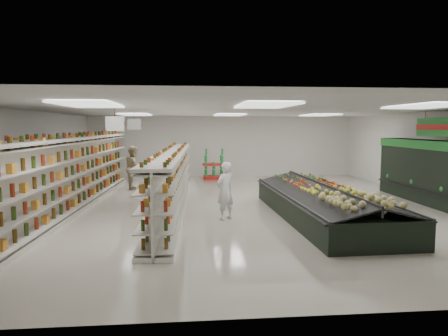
{
  "coord_description": "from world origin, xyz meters",
  "views": [
    {
      "loc": [
        -1.81,
        -13.27,
        2.68
      ],
      "look_at": [
        -0.59,
        0.07,
        1.27
      ],
      "focal_mm": 32.0,
      "sensor_mm": 36.0,
      "label": 1
    }
  ],
  "objects": [
    {
      "name": "floor",
      "position": [
        0.0,
        0.0,
        0.0
      ],
      "size": [
        16.0,
        16.0,
        0.0
      ],
      "primitive_type": "plane",
      "color": "beige",
      "rests_on": "ground"
    },
    {
      "name": "ceiling",
      "position": [
        0.0,
        0.0,
        3.2
      ],
      "size": [
        14.0,
        16.0,
        0.02
      ],
      "primitive_type": "cube",
      "color": "white",
      "rests_on": "wall_back"
    },
    {
      "name": "wall_back",
      "position": [
        0.0,
        8.0,
        1.6
      ],
      "size": [
        14.0,
        0.02,
        3.2
      ],
      "primitive_type": "cube",
      "color": "silver",
      "rests_on": "floor"
    },
    {
      "name": "wall_front",
      "position": [
        0.0,
        -8.0,
        1.6
      ],
      "size": [
        14.0,
        0.02,
        3.2
      ],
      "primitive_type": "cube",
      "color": "silver",
      "rests_on": "floor"
    },
    {
      "name": "wall_left",
      "position": [
        -7.0,
        0.0,
        1.6
      ],
      "size": [
        0.02,
        16.0,
        3.2
      ],
      "primitive_type": "cube",
      "color": "silver",
      "rests_on": "floor"
    },
    {
      "name": "wall_right",
      "position": [
        7.0,
        0.0,
        1.6
      ],
      "size": [
        0.02,
        16.0,
        3.2
      ],
      "primitive_type": "cube",
      "color": "silver",
      "rests_on": "floor"
    },
    {
      "name": "aisle_sign_near",
      "position": [
        -3.8,
        -2.0,
        2.75
      ],
      "size": [
        0.52,
        0.06,
        0.75
      ],
      "color": "white",
      "rests_on": "ceiling"
    },
    {
      "name": "aisle_sign_far",
      "position": [
        -3.8,
        2.0,
        2.75
      ],
      "size": [
        0.52,
        0.06,
        0.75
      ],
      "color": "white",
      "rests_on": "ceiling"
    },
    {
      "name": "hortifruti_banner",
      "position": [
        6.25,
        -1.5,
        2.65
      ],
      "size": [
        0.12,
        3.2,
        0.95
      ],
      "color": "#207A29",
      "rests_on": "ceiling"
    },
    {
      "name": "gondola_left",
      "position": [
        -5.6,
        -0.54,
        1.07
      ],
      "size": [
        1.58,
        13.5,
        2.33
      ],
      "rotation": [
        0.0,
        0.0,
        -0.04
      ],
      "color": "white",
      "rests_on": "floor"
    },
    {
      "name": "gondola_center",
      "position": [
        -2.31,
        -0.24,
        0.85
      ],
      "size": [
        1.2,
        10.75,
        1.86
      ],
      "rotation": [
        0.0,
        0.0,
        -0.04
      ],
      "color": "white",
      "rests_on": "floor"
    },
    {
      "name": "produce_island",
      "position": [
        2.11,
        -2.1,
        0.47
      ],
      "size": [
        2.69,
        6.93,
        1.02
      ],
      "rotation": [
        0.0,
        0.0,
        0.03
      ],
      "color": "black",
      "rests_on": "floor"
    },
    {
      "name": "soda_endcap",
      "position": [
        -0.5,
        6.73,
        0.69
      ],
      "size": [
        1.15,
        0.8,
        1.42
      ],
      "rotation": [
        0.0,
        0.0,
        0.04
      ],
      "color": "#B41C14",
      "rests_on": "floor"
    },
    {
      "name": "shopper_main",
      "position": [
        -0.75,
        -2.03,
        0.84
      ],
      "size": [
        0.73,
        0.69,
        1.67
      ],
      "primitive_type": "imported",
      "rotation": [
        0.0,
        0.0,
        3.81
      ],
      "color": "white",
      "rests_on": "floor"
    },
    {
      "name": "shopper_background",
      "position": [
        -4.11,
        3.93,
        0.92
      ],
      "size": [
        0.69,
        0.97,
        1.85
      ],
      "primitive_type": "imported",
      "rotation": [
        0.0,
        0.0,
        1.73
      ],
      "color": "tan",
      "rests_on": "floor"
    }
  ]
}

